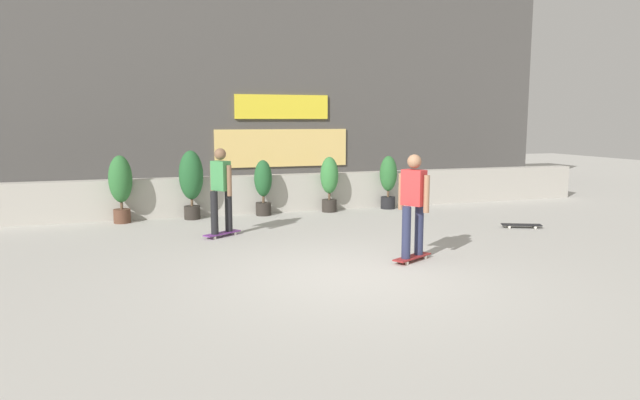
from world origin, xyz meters
name	(u,v)px	position (x,y,z in m)	size (l,w,h in m)	color
ground_plane	(353,275)	(0.00, 0.00, 0.00)	(48.00, 48.00, 0.00)	#B2AFA8
planter_wall	(261,194)	(0.00, 6.00, 0.45)	(18.00, 0.40, 0.90)	#B2ADA3
building_backdrop	(230,85)	(0.00, 10.00, 3.25)	(20.00, 2.08, 6.50)	#4C4947
potted_plant_0	(121,184)	(-3.19, 5.55, 0.85)	(0.50, 0.50, 1.47)	brown
potted_plant_1	(191,179)	(-1.69, 5.55, 0.91)	(0.54, 0.54, 1.55)	#2D2823
potted_plant_2	(263,185)	(-0.04, 5.55, 0.72)	(0.42, 0.42, 1.30)	#2D2823
potted_plant_3	(329,181)	(1.60, 5.55, 0.75)	(0.44, 0.44, 1.34)	#2D2823
potted_plant_4	(388,179)	(3.17, 5.55, 0.75)	(0.43, 0.43, 1.33)	black
skater_by_wall_left	(221,188)	(-1.36, 3.38, 0.94)	(0.78, 0.60, 1.70)	#72338C
skater_mid_plaza	(413,202)	(1.21, 0.49, 0.94)	(0.80, 0.56, 1.70)	maroon
skateboard_near_camera	(521,225)	(4.68, 2.29, 0.06)	(0.81, 0.51, 0.08)	black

